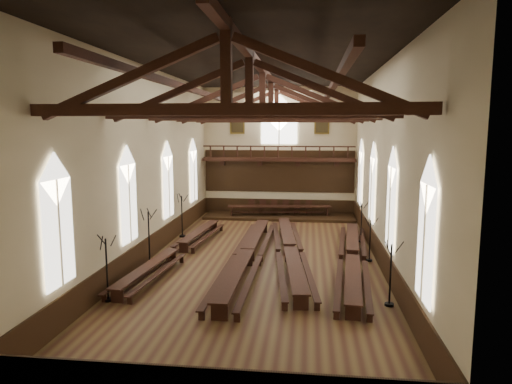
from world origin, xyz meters
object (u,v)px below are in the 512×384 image
at_px(candelabrum_left_near, 107,281).
at_px(candelabrum_left_far, 182,224).
at_px(candelabrum_right_near, 390,286).
at_px(candelabrum_right_mid, 370,248).
at_px(refectory_row_d, 353,256).
at_px(refectory_row_c, 289,249).
at_px(candelabrum_left_mid, 149,248).
at_px(refectory_row_a, 178,249).
at_px(refectory_row_b, 247,253).
at_px(candelabrum_right_far, 361,230).
at_px(high_table, 279,207).
at_px(dais, 279,216).

xyz_separation_m(candelabrum_left_near, candelabrum_left_far, (0.00, 10.83, 0.02)).
distance_m(candelabrum_right_near, candelabrum_right_mid, 6.03).
bearing_deg(refectory_row_d, candelabrum_right_mid, 45.12).
xyz_separation_m(refectory_row_c, candelabrum_left_mid, (-6.95, -1.92, 0.34)).
distance_m(refectory_row_a, candelabrum_left_far, 4.63).
xyz_separation_m(refectory_row_b, candelabrum_right_near, (6.24, -4.86, 0.22)).
relative_size(candelabrum_left_mid, candelabrum_right_far, 1.15).
bearing_deg(high_table, candelabrum_left_far, -129.68).
distance_m(refectory_row_a, candelabrum_left_mid, 1.86).
bearing_deg(candelabrum_right_near, candelabrum_right_far, 90.00).
xyz_separation_m(refectory_row_b, refectory_row_c, (2.09, 1.10, -0.03)).
bearing_deg(refectory_row_b, dais, 85.99).
xyz_separation_m(dais, candelabrum_right_far, (5.40, -6.88, 0.67)).
bearing_deg(candelabrum_right_near, refectory_row_d, 100.21).
height_order(candelabrum_left_far, candelabrum_right_mid, candelabrum_left_far).
bearing_deg(dais, refectory_row_b, -94.01).
bearing_deg(refectory_row_c, refectory_row_d, -14.94).
bearing_deg(refectory_row_b, candelabrum_left_far, 133.20).
relative_size(candelabrum_right_near, candelabrum_right_far, 1.03).
bearing_deg(refectory_row_b, candelabrum_right_mid, 10.55).
relative_size(candelabrum_left_mid, candelabrum_right_near, 1.12).
relative_size(refectory_row_c, candelabrum_left_far, 5.18).
relative_size(high_table, candelabrum_right_mid, 3.42).
height_order(refectory_row_b, candelabrum_left_far, candelabrum_left_far).
bearing_deg(dais, candelabrum_right_mid, -63.64).
height_order(dais, candelabrum_right_near, candelabrum_right_near).
xyz_separation_m(dais, candelabrum_left_mid, (-5.70, -12.87, 0.78)).
bearing_deg(candelabrum_right_mid, refectory_row_c, -179.15).
height_order(candelabrum_left_mid, candelabrum_right_mid, candelabrum_left_mid).
relative_size(refectory_row_b, refectory_row_d, 1.04).
xyz_separation_m(refectory_row_a, candelabrum_right_far, (10.06, 4.50, 0.28)).
relative_size(refectory_row_c, candelabrum_right_far, 5.73).
relative_size(candelabrum_left_near, candelabrum_right_far, 1.08).
height_order(dais, high_table, high_table).
bearing_deg(refectory_row_d, refectory_row_b, -177.43).
height_order(refectory_row_b, candelabrum_right_mid, candelabrum_right_mid).
xyz_separation_m(refectory_row_b, candelabrum_left_mid, (-4.86, -0.82, 0.31)).
distance_m(candelabrum_right_mid, candelabrum_right_far, 4.01).
relative_size(dais, candelabrum_right_far, 4.52).
xyz_separation_m(candelabrum_right_mid, candelabrum_right_far, (-0.00, 4.01, 0.06)).
distance_m(dais, candelabrum_right_mid, 12.17).
height_order(refectory_row_c, candelabrum_left_near, candelabrum_left_near).
relative_size(high_table, candelabrum_left_mid, 2.73).
xyz_separation_m(refectory_row_b, candelabrum_right_far, (6.24, 5.17, 0.20)).
relative_size(refectory_row_b, candelabrum_left_near, 5.42).
bearing_deg(refectory_row_a, candelabrum_left_near, -99.29).
xyz_separation_m(candelabrum_right_near, candelabrum_right_far, (-0.00, 10.04, -0.03)).
distance_m(refectory_row_c, refectory_row_d, 3.34).
bearing_deg(dais, candelabrum_left_mid, -113.90).
bearing_deg(high_table, refectory_row_a, -112.32).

